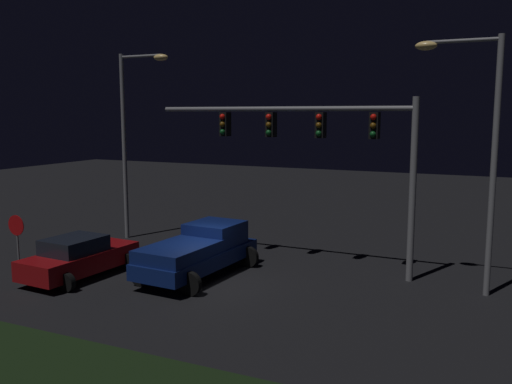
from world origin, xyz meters
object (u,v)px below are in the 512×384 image
traffic_signal_gantry (321,138)px  street_lamp_left (132,125)px  car_sedan (79,257)px  street_lamp_right (478,135)px  stop_sign (17,233)px  pickup_truck (200,248)px

traffic_signal_gantry → street_lamp_left: (-9.65, 1.35, 0.38)m
car_sedan → traffic_signal_gantry: size_ratio=0.44×
street_lamp_right → stop_sign: 16.48m
traffic_signal_gantry → street_lamp_left: bearing=172.0°
car_sedan → traffic_signal_gantry: traffic_signal_gantry is taller
traffic_signal_gantry → street_lamp_right: size_ratio=1.23×
pickup_truck → car_sedan: pickup_truck is taller
street_lamp_right → car_sedan: bearing=-162.7°
car_sedan → street_lamp_left: size_ratio=0.52×
pickup_truck → street_lamp_right: 10.30m
car_sedan → street_lamp_left: (-2.00, 5.95, 4.66)m
traffic_signal_gantry → car_sedan: bearing=-149.0°
traffic_signal_gantry → stop_sign: traffic_signal_gantry is taller
stop_sign → street_lamp_left: bearing=87.4°
pickup_truck → traffic_signal_gantry: 6.06m
traffic_signal_gantry → stop_sign: size_ratio=4.63×
stop_sign → car_sedan: bearing=16.2°
pickup_truck → street_lamp_left: size_ratio=0.64×
car_sedan → stop_sign: 2.53m
pickup_truck → street_lamp_right: (9.17, 1.97, 4.25)m
pickup_truck → street_lamp_right: bearing=-74.1°
pickup_truck → traffic_signal_gantry: size_ratio=0.53×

